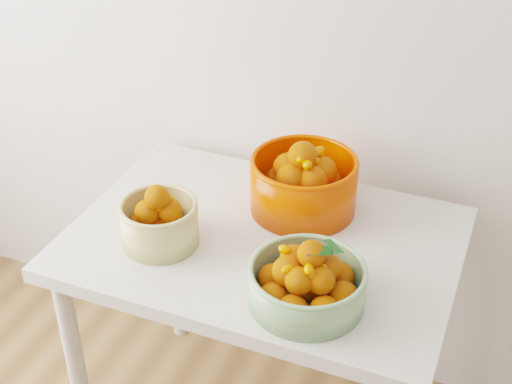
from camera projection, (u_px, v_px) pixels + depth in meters
table at (263, 266)px, 1.91m from camera, size 1.00×0.70×0.75m
bowl_cream at (159, 222)px, 1.80m from camera, size 0.22×0.22×0.17m
bowl_green at (307, 282)px, 1.61m from camera, size 0.28×0.28×0.17m
bowl_orange at (303, 183)px, 1.92m from camera, size 0.37×0.37×0.21m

